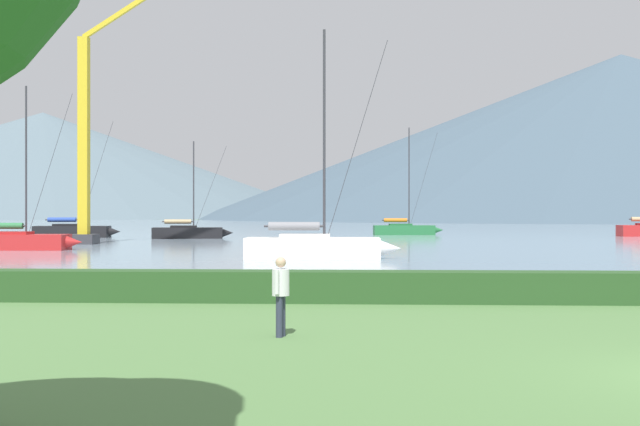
# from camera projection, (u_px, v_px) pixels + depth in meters

# --- Properties ---
(harbor_water) EXTENTS (320.00, 246.00, 0.00)m
(harbor_water) POSITION_uv_depth(u_px,v_px,m) (395.00, 227.00, 149.62)
(harbor_water) COLOR #8499A8
(harbor_water) RESTS_ON ground_plane
(hedge_line) EXTENTS (80.00, 1.20, 0.89)m
(hedge_line) POSITION_uv_depth(u_px,v_px,m) (569.00, 288.00, 23.77)
(hedge_line) COLOR #284C23
(hedge_line) RESTS_ON ground_plane
(sailboat_slip_1) EXTENTS (7.82, 2.51, 11.15)m
(sailboat_slip_1) POSITION_uv_depth(u_px,v_px,m) (19.00, 240.00, 57.25)
(sailboat_slip_1) COLOR red
(sailboat_slip_1) RESTS_ON harbor_water
(sailboat_slip_3) EXTENTS (7.98, 3.37, 9.49)m
(sailboat_slip_3) POSITION_uv_depth(u_px,v_px,m) (189.00, 232.00, 82.19)
(sailboat_slip_3) COLOR black
(sailboat_slip_3) RESTS_ON harbor_water
(sailboat_slip_6) EXTENTS (8.59, 2.70, 12.63)m
(sailboat_slip_6) POSITION_uv_depth(u_px,v_px,m) (315.00, 246.00, 46.37)
(sailboat_slip_6) COLOR white
(sailboat_slip_6) RESTS_ON harbor_water
(sailboat_slip_10) EXTENTS (7.97, 2.81, 12.12)m
(sailboat_slip_10) POSITION_uv_depth(u_px,v_px,m) (405.00, 229.00, 95.03)
(sailboat_slip_10) COLOR #236B38
(sailboat_slip_10) RESTS_ON harbor_water
(sailboat_slip_11) EXTENTS (8.68, 3.21, 12.40)m
(sailboat_slip_11) POSITION_uv_depth(u_px,v_px,m) (73.00, 230.00, 85.45)
(sailboat_slip_11) COLOR black
(sailboat_slip_11) RESTS_ON harbor_water
(person_standing_walker) EXTENTS (0.36, 0.56, 1.65)m
(person_standing_walker) POSITION_uv_depth(u_px,v_px,m) (281.00, 290.00, 17.37)
(person_standing_walker) COLOR #2D3347
(person_standing_walker) RESTS_ON ground_plane
(dock_crane) EXTENTS (9.16, 2.00, 21.87)m
(dock_crane) POSITION_uv_depth(u_px,v_px,m) (88.00, 147.00, 67.55)
(dock_crane) COLOR #333338
(dock_crane) RESTS_ON ground_plane
(distant_hill_central_peak) EXTENTS (329.25, 329.25, 63.96)m
(distant_hill_central_peak) POSITION_uv_depth(u_px,v_px,m) (621.00, 136.00, 327.35)
(distant_hill_central_peak) COLOR #425666
(distant_hill_central_peak) RESTS_ON ground_plane
(distant_hill_east_ridge) EXTENTS (278.79, 278.79, 49.31)m
(distant_hill_east_ridge) POSITION_uv_depth(u_px,v_px,m) (43.00, 165.00, 394.71)
(distant_hill_east_ridge) COLOR slate
(distant_hill_east_ridge) RESTS_ON ground_plane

